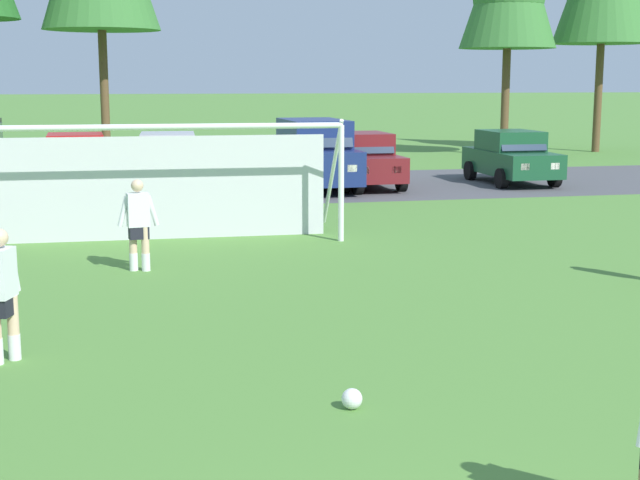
% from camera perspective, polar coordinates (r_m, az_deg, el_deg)
% --- Properties ---
extents(ground_plane, '(400.00, 400.00, 0.00)m').
position_cam_1_polar(ground_plane, '(19.04, -6.88, -0.33)').
color(ground_plane, '#518438').
extents(parking_lot_strip, '(52.00, 8.40, 0.01)m').
position_cam_1_polar(parking_lot_strip, '(28.91, -8.79, 3.15)').
color(parking_lot_strip, '#4C4C51').
rests_on(parking_lot_strip, ground).
extents(soccer_ball, '(0.22, 0.22, 0.22)m').
position_cam_1_polar(soccer_ball, '(9.66, 2.01, -9.83)').
color(soccer_ball, white).
rests_on(soccer_ball, ground).
extents(soccer_goal, '(7.46, 2.10, 2.57)m').
position_cam_1_polar(soccer_goal, '(19.57, -9.72, 3.70)').
color(soccer_goal, white).
rests_on(soccer_goal, ground).
extents(player_midfield_center, '(0.39, 0.70, 1.64)m').
position_cam_1_polar(player_midfield_center, '(11.63, -19.13, -3.29)').
color(player_midfield_center, beige).
rests_on(player_midfield_center, ground).
extents(player_winger_right, '(0.75, 0.30, 1.64)m').
position_cam_1_polar(player_winger_right, '(16.58, -11.22, 0.90)').
color(player_winger_right, beige).
rests_on(player_winger_right, ground).
extents(parked_car_slot_left, '(2.17, 4.27, 1.72)m').
position_cam_1_polar(parked_car_slot_left, '(29.35, -14.91, 4.74)').
color(parked_car_slot_left, red).
rests_on(parked_car_slot_left, ground).
extents(parked_car_slot_center_left, '(2.23, 4.30, 1.72)m').
position_cam_1_polar(parked_car_slot_center_left, '(29.22, -9.42, 4.92)').
color(parked_car_slot_center_left, '#B2B2BC').
rests_on(parked_car_slot_center_left, ground).
extents(parked_car_slot_center, '(2.26, 4.66, 2.16)m').
position_cam_1_polar(parked_car_slot_center, '(28.33, -0.32, 5.38)').
color(parked_car_slot_center, navy).
rests_on(parked_car_slot_center, ground).
extents(parked_car_slot_center_right, '(2.06, 4.21, 1.72)m').
position_cam_1_polar(parked_car_slot_center_right, '(29.03, 2.61, 5.01)').
color(parked_car_slot_center_right, maroon).
rests_on(parked_car_slot_center_right, ground).
extents(parked_car_slot_right, '(2.06, 4.21, 1.72)m').
position_cam_1_polar(parked_car_slot_right, '(30.76, 11.80, 5.09)').
color(parked_car_slot_right, '#194C2D').
rests_on(parked_car_slot_right, ground).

